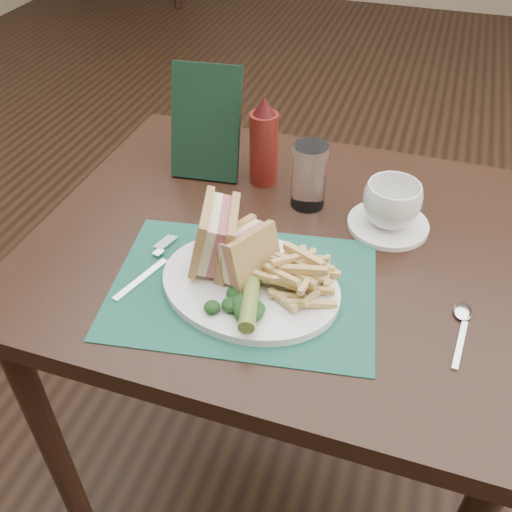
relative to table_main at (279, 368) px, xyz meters
The scene contains 17 objects.
floor 0.62m from the table_main, 90.00° to the left, with size 7.00×7.00×0.00m, color black.
wall_back 4.02m from the table_main, 90.00° to the left, with size 6.00×6.00×0.00m, color gray.
table_main is the anchor object (origin of this frame).
placemat 0.41m from the table_main, 100.89° to the right, with size 0.43×0.31×0.00m, color #195243.
plate 0.41m from the table_main, 96.52° to the right, with size 0.30×0.24×0.01m, color white, non-canonical shape.
sandwich_half_a 0.48m from the table_main, 131.01° to the right, with size 0.06×0.12×0.10m, color tan, non-canonical shape.
sandwich_half_b 0.46m from the table_main, 110.12° to the right, with size 0.06×0.09×0.09m, color tan, non-canonical shape.
kale_garnish 0.46m from the table_main, 95.09° to the right, with size 0.11×0.08×0.03m, color black, non-canonical shape.
pickle_spear 0.46m from the table_main, 88.95° to the right, with size 0.02×0.02×0.12m, color #5B772D.
fries_pile 0.45m from the table_main, 66.96° to the right, with size 0.18×0.20×0.06m, color tan, non-canonical shape.
fork 0.46m from the table_main, 141.59° to the right, with size 0.03×0.17×0.01m, color silver, non-canonical shape.
spoon 0.51m from the table_main, 23.65° to the right, with size 0.03×0.15×0.01m, color silver, non-canonical shape.
saucer 0.43m from the table_main, 28.30° to the left, with size 0.15×0.15×0.01m, color white.
coffee_cup 0.47m from the table_main, 28.30° to the left, with size 0.11×0.11×0.08m, color white.
drinking_glass 0.46m from the table_main, 84.15° to the left, with size 0.07×0.07×0.13m, color white.
ketchup_bottle 0.51m from the table_main, 119.21° to the left, with size 0.06×0.06×0.19m, color #58140F, non-canonical shape.
check_presenter 0.56m from the table_main, 141.96° to the left, with size 0.14×0.01×0.23m, color black.
Camera 1 is at (0.20, -1.29, 1.40)m, focal length 40.00 mm.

